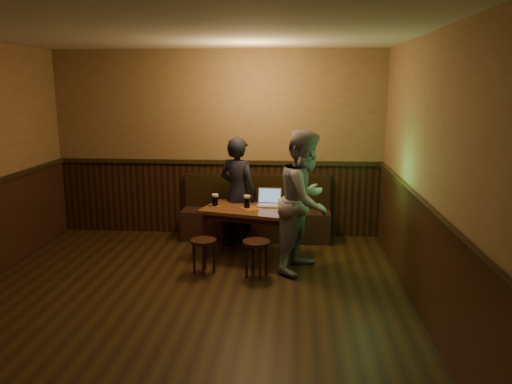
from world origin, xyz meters
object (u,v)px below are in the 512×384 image
object	(u,v)px
pint_right	(282,205)
person_suit	(238,193)
stool_right	(256,248)
laptop	(269,201)
person_grey	(305,201)
pub_table	(251,215)
pint_left	(215,200)
bench	(256,218)
pint_mid	(247,202)
stool_left	(204,246)

from	to	relation	value
pint_right	person_suit	distance (m)	0.84
stool_right	laptop	xyz separation A→B (m)	(0.10, 0.91, 0.37)
laptop	person_grey	xyz separation A→B (m)	(0.48, -0.60, 0.15)
pub_table	pint_left	distance (m)	0.53
bench	pint_mid	distance (m)	0.93
pint_right	bench	bearing A→B (deg)	112.61
stool_left	pint_left	distance (m)	0.84
stool_right	person_suit	world-z (taller)	person_suit
bench	pub_table	xyz separation A→B (m)	(0.00, -0.82, 0.27)
stool_right	pint_mid	size ratio (longest dim) A/B	2.60
bench	pint_right	world-z (taller)	bench
bench	person_suit	size ratio (longest dim) A/B	1.39
pub_table	pint_mid	xyz separation A→B (m)	(-0.06, 0.01, 0.18)
person_suit	bench	bearing A→B (deg)	-90.76
pint_mid	person_grey	size ratio (longest dim) A/B	0.10
stool_left	bench	bearing A→B (deg)	70.37
pint_left	pint_mid	bearing A→B (deg)	-8.08
bench	pub_table	world-z (taller)	bench
pint_mid	person_grey	distance (m)	0.88
pint_mid	person_suit	world-z (taller)	person_suit
bench	person_grey	size ratio (longest dim) A/B	1.25
pint_left	pint_right	distance (m)	0.94
pint_left	stool_right	bearing A→B (deg)	-52.03
pub_table	person_suit	xyz separation A→B (m)	(-0.22, 0.39, 0.21)
pint_right	laptop	size ratio (longest dim) A/B	0.53
pub_table	laptop	distance (m)	0.33
stool_left	laptop	distance (m)	1.20
stool_right	bench	bearing A→B (deg)	94.62
stool_right	pint_right	distance (m)	0.75
pint_left	person_grey	size ratio (longest dim) A/B	0.10
pint_right	person_suit	xyz separation A→B (m)	(-0.63, 0.56, 0.03)
pint_left	pint_right	bearing A→B (deg)	-14.43
bench	pint_left	size ratio (longest dim) A/B	12.83
bench	person_suit	distance (m)	0.68
stool_left	pint_left	world-z (taller)	pint_left
pint_left	pub_table	bearing A→B (deg)	-8.08
pub_table	stool_right	size ratio (longest dim) A/B	3.10
pint_mid	pint_right	world-z (taller)	pint_right
pint_right	pint_mid	bearing A→B (deg)	159.93
pint_left	bench	bearing A→B (deg)	56.37
pub_table	stool_right	bearing A→B (deg)	-65.06
pub_table	person_suit	distance (m)	0.50
pint_left	laptop	distance (m)	0.73
stool_right	pint_left	size ratio (longest dim) A/B	2.63
person_suit	pint_right	bearing A→B (deg)	165.51
stool_left	laptop	size ratio (longest dim) A/B	1.28
bench	stool_left	xyz separation A→B (m)	(-0.53, -1.48, 0.03)
laptop	pint_mid	bearing A→B (deg)	-144.11
stool_right	person_suit	size ratio (longest dim) A/B	0.29
pint_right	person_grey	size ratio (longest dim) A/B	0.10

